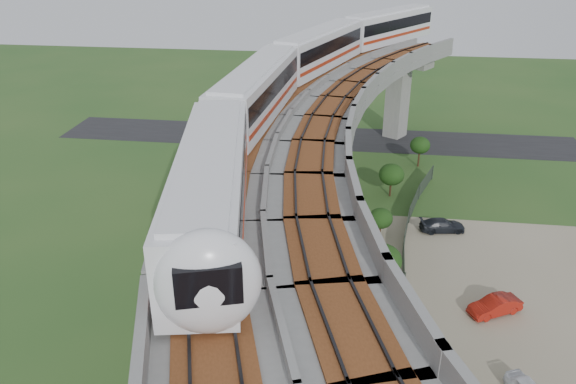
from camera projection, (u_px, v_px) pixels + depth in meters
name	position (u px, v px, depth m)	size (l,w,h in m)	color
ground	(279.00, 282.00, 38.90)	(160.00, 160.00, 0.00)	#295321
dirt_lot	(494.00, 316.00, 35.44)	(18.00, 26.00, 0.04)	gray
asphalt_road	(316.00, 137.00, 65.82)	(60.00, 8.00, 0.03)	#232326
viaduct	(340.00, 164.00, 34.60)	(19.58, 73.98, 11.40)	#99968E
metro_train	(315.00, 71.00, 43.14)	(16.75, 60.29, 3.64)	white
fence	(424.00, 283.00, 37.43)	(3.87, 38.73, 1.50)	#2D382D
tree_0	(420.00, 145.00, 56.86)	(2.02, 2.02, 3.18)	#382314
tree_1	(392.00, 175.00, 50.52)	(2.29, 2.29, 3.11)	#382314
tree_2	(381.00, 218.00, 44.02)	(1.89, 1.89, 2.40)	#382314
tree_3	(383.00, 260.00, 37.17)	(2.53, 2.53, 3.35)	#382314
tree_4	(392.00, 375.00, 27.31)	(2.74, 2.74, 3.65)	#382314
car_red	(495.00, 306.00, 35.41)	(1.21, 3.48, 1.15)	#9B180E
car_dark	(442.00, 225.00, 45.16)	(1.47, 3.61, 1.05)	black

